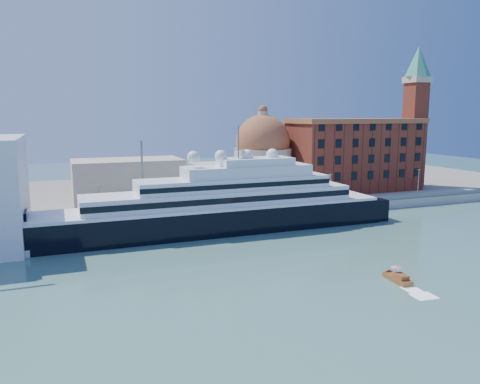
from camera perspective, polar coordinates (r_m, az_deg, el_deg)
name	(u,v)px	position (r m, az deg, el deg)	size (l,w,h in m)	color
ground	(281,257)	(89.40, 5.03, -7.85)	(400.00, 400.00, 0.00)	#3C6863
quay	(222,215)	(119.49, -2.21, -2.78)	(180.00, 10.00, 2.50)	gray
land	(182,191)	(158.19, -7.09, 0.08)	(260.00, 72.00, 2.00)	slate
quay_fence	(228,211)	(114.95, -1.48, -2.32)	(180.00, 0.10, 1.20)	slate
superyacht	(202,212)	(105.90, -4.70, -2.41)	(93.65, 12.98, 27.99)	black
service_barge	(50,247)	(99.78, -22.12, -6.23)	(12.62, 7.79, 2.69)	white
water_taxi	(398,278)	(80.27, 18.69, -9.88)	(2.32, 5.77, 2.68)	brown
warehouse	(354,154)	(157.39, 13.75, 4.52)	(43.00, 19.00, 23.25)	maroon
campanile	(416,108)	(171.81, 20.61, 9.58)	(8.40, 8.40, 47.00)	maroon
church	(216,167)	(142.16, -2.94, 3.12)	(66.00, 18.00, 25.50)	beige
lamp_posts	(174,185)	(112.84, -8.04, 0.84)	(120.80, 2.40, 18.00)	slate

